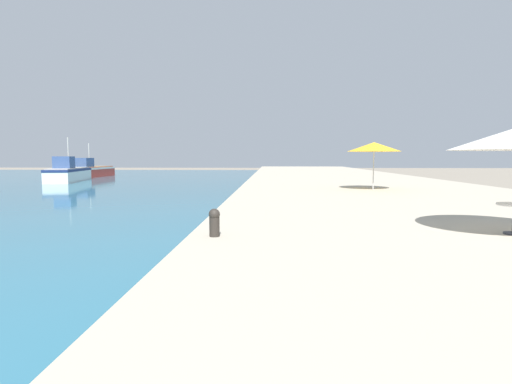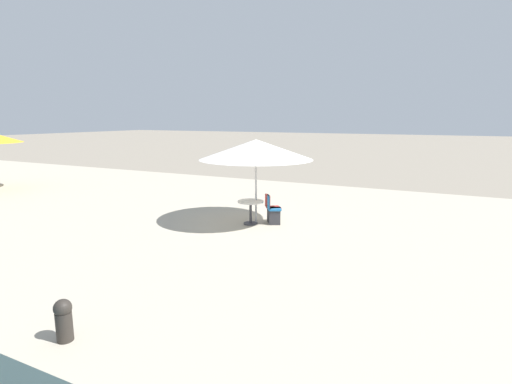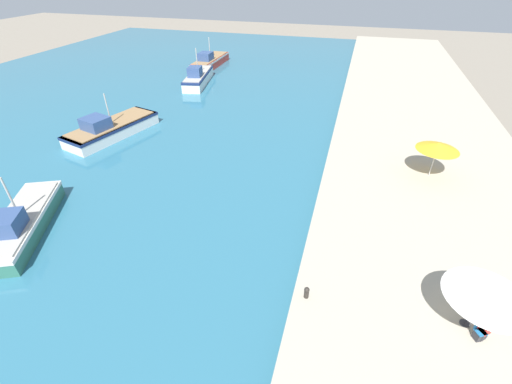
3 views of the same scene
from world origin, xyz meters
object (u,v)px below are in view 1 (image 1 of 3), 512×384
Objects in this scene: fishing_boat_distant at (89,170)px; mooring_bollard at (214,222)px; cafe_umbrella_white at (374,147)px; fishing_boat_far at (69,173)px.

fishing_boat_distant reaches higher than mooring_bollard.
fishing_boat_distant is at bearing 136.81° from cafe_umbrella_white.
fishing_boat_far reaches higher than fishing_boat_distant.
fishing_boat_far is at bearing 122.01° from mooring_bollard.
fishing_boat_distant is at bearing 118.23° from mooring_bollard.
fishing_boat_far is 14.29× the size of mooring_bollard.
fishing_boat_far is 3.11× the size of cafe_umbrella_white.
mooring_bollard is (22.33, -41.58, 0.21)m from fishing_boat_distant.
fishing_boat_far reaches higher than cafe_umbrella_white.
fishing_boat_distant reaches higher than cafe_umbrella_white.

